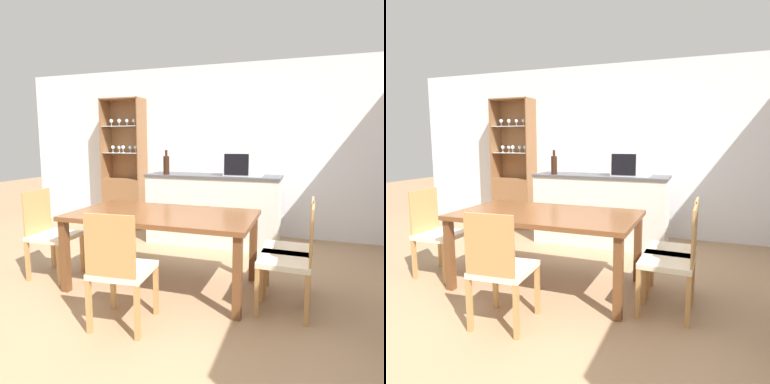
# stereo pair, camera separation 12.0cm
# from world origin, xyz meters

# --- Properties ---
(ground_plane) EXTENTS (18.00, 18.00, 0.00)m
(ground_plane) POSITION_xyz_m (0.00, 0.00, 0.00)
(ground_plane) COLOR #A37F5B
(wall_back) EXTENTS (6.80, 0.06, 2.55)m
(wall_back) POSITION_xyz_m (0.00, 2.63, 1.27)
(wall_back) COLOR silver
(wall_back) RESTS_ON ground_plane
(kitchen_counter) EXTENTS (1.83, 0.53, 0.96)m
(kitchen_counter) POSITION_xyz_m (0.09, 1.95, 0.48)
(kitchen_counter) COLOR silver
(kitchen_counter) RESTS_ON ground_plane
(display_cabinet) EXTENTS (0.68, 0.34, 2.09)m
(display_cabinet) POSITION_xyz_m (-1.54, 2.44, 0.60)
(display_cabinet) COLOR brown
(display_cabinet) RESTS_ON ground_plane
(dining_table) EXTENTS (1.75, 0.95, 0.73)m
(dining_table) POSITION_xyz_m (-0.00, 0.43, 0.65)
(dining_table) COLOR brown
(dining_table) RESTS_ON ground_plane
(dining_chair_head_near) EXTENTS (0.45, 0.45, 0.91)m
(dining_chair_head_near) POSITION_xyz_m (0.00, -0.37, 0.46)
(dining_chair_head_near) COLOR beige
(dining_chair_head_near) RESTS_ON ground_plane
(dining_chair_side_left_near) EXTENTS (0.43, 0.43, 0.91)m
(dining_chair_side_left_near) POSITION_xyz_m (-1.21, 0.29, 0.46)
(dining_chair_side_left_near) COLOR beige
(dining_chair_side_left_near) RESTS_ON ground_plane
(dining_chair_side_right_far) EXTENTS (0.43, 0.43, 0.91)m
(dining_chair_side_right_far) POSITION_xyz_m (1.20, 0.57, 0.46)
(dining_chair_side_right_far) COLOR beige
(dining_chair_side_right_far) RESTS_ON ground_plane
(dining_chair_side_right_near) EXTENTS (0.44, 0.44, 0.91)m
(dining_chair_side_right_near) POSITION_xyz_m (1.20, 0.29, 0.46)
(dining_chair_side_right_near) COLOR beige
(dining_chair_side_right_near) RESTS_ON ground_plane
(microwave) EXTENTS (0.49, 0.40, 0.31)m
(microwave) POSITION_xyz_m (0.51, 1.98, 1.12)
(microwave) COLOR silver
(microwave) RESTS_ON kitchen_counter
(wine_bottle) EXTENTS (0.08, 0.08, 0.33)m
(wine_bottle) POSITION_xyz_m (-0.53, 1.79, 1.10)
(wine_bottle) COLOR black
(wine_bottle) RESTS_ON kitchen_counter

